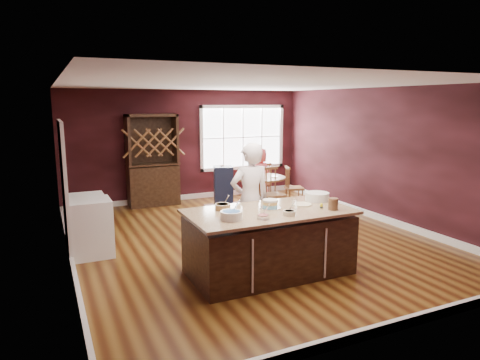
% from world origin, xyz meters
% --- Properties ---
extents(room_shell, '(7.00, 7.00, 7.00)m').
position_xyz_m(room_shell, '(0.00, 0.00, 1.35)').
color(room_shell, brown).
rests_on(room_shell, ground).
extents(window, '(2.36, 0.10, 1.66)m').
position_xyz_m(window, '(1.50, 3.47, 1.50)').
color(window, white).
rests_on(window, room_shell).
extents(doorway, '(0.08, 1.26, 2.13)m').
position_xyz_m(doorway, '(-2.97, 0.60, 1.02)').
color(doorway, white).
rests_on(doorway, room_shell).
extents(kitchen_island, '(2.30, 1.21, 0.92)m').
position_xyz_m(kitchen_island, '(-0.43, -1.52, 0.44)').
color(kitchen_island, '#422C1B').
rests_on(kitchen_island, ground).
extents(dining_table, '(1.14, 1.14, 0.75)m').
position_xyz_m(dining_table, '(1.15, 1.81, 0.53)').
color(dining_table, '#935C38').
rests_on(dining_table, ground).
extents(baker, '(0.66, 0.44, 1.80)m').
position_xyz_m(baker, '(-0.37, -0.78, 0.90)').
color(baker, silver).
rests_on(baker, ground).
extents(layer_cake, '(0.30, 0.30, 0.12)m').
position_xyz_m(layer_cake, '(-0.36, -1.42, 0.98)').
color(layer_cake, silver).
rests_on(layer_cake, kitchen_island).
extents(bowl_blue, '(0.29, 0.29, 0.11)m').
position_xyz_m(bowl_blue, '(-1.10, -1.73, 0.97)').
color(bowl_blue, white).
rests_on(bowl_blue, kitchen_island).
extents(bowl_yellow, '(0.22, 0.22, 0.08)m').
position_xyz_m(bowl_yellow, '(-1.01, -1.21, 0.96)').
color(bowl_yellow, '#967648').
rests_on(bowl_yellow, kitchen_island).
extents(bowl_pink, '(0.16, 0.16, 0.06)m').
position_xyz_m(bowl_pink, '(-0.72, -1.88, 0.95)').
color(bowl_pink, silver).
rests_on(bowl_pink, kitchen_island).
extents(bowl_olive, '(0.17, 0.17, 0.06)m').
position_xyz_m(bowl_olive, '(-0.32, -1.86, 0.95)').
color(bowl_olive, beige).
rests_on(bowl_olive, kitchen_island).
extents(drinking_glass, '(0.07, 0.07, 0.14)m').
position_xyz_m(drinking_glass, '(-0.07, -1.59, 0.99)').
color(drinking_glass, white).
rests_on(drinking_glass, kitchen_island).
extents(dinner_plate, '(0.28, 0.28, 0.02)m').
position_xyz_m(dinner_plate, '(0.15, -1.44, 0.93)').
color(dinner_plate, beige).
rests_on(dinner_plate, kitchen_island).
extents(white_tub, '(0.36, 0.36, 0.12)m').
position_xyz_m(white_tub, '(0.52, -1.30, 0.98)').
color(white_tub, white).
rests_on(white_tub, kitchen_island).
extents(stoneware_crock, '(0.14, 0.14, 0.16)m').
position_xyz_m(stoneware_crock, '(0.39, -1.86, 1.00)').
color(stoneware_crock, '#443623').
rests_on(stoneware_crock, kitchen_island).
extents(toy_figurine, '(0.05, 0.05, 0.08)m').
position_xyz_m(toy_figurine, '(0.29, -1.73, 0.96)').
color(toy_figurine, yellow).
rests_on(toy_figurine, kitchen_island).
extents(rug, '(2.37, 1.91, 0.01)m').
position_xyz_m(rug, '(1.15, 1.81, 0.01)').
color(rug, brown).
rests_on(rug, ground).
extents(chair_east, '(0.48, 0.49, 0.95)m').
position_xyz_m(chair_east, '(2.02, 1.73, 0.48)').
color(chair_east, brown).
rests_on(chair_east, ground).
extents(chair_south, '(0.46, 0.44, 1.07)m').
position_xyz_m(chair_south, '(1.07, 1.07, 0.53)').
color(chair_south, brown).
rests_on(chair_south, ground).
extents(chair_north, '(0.49, 0.47, 0.96)m').
position_xyz_m(chair_north, '(1.55, 2.57, 0.48)').
color(chair_north, '#936028').
rests_on(chair_north, ground).
extents(seated_woman, '(0.72, 0.53, 1.35)m').
position_xyz_m(seated_woman, '(1.40, 2.34, 0.67)').
color(seated_woman, '#F35A5F').
rests_on(seated_woman, ground).
extents(high_chair, '(0.52, 0.52, 1.03)m').
position_xyz_m(high_chair, '(0.41, 2.18, 0.51)').
color(high_chair, black).
rests_on(high_chair, ground).
extents(toddler, '(0.18, 0.14, 0.26)m').
position_xyz_m(toddler, '(0.40, 2.16, 0.81)').
color(toddler, '#8CA5BF').
rests_on(toddler, high_chair).
extents(table_plate, '(0.19, 0.19, 0.01)m').
position_xyz_m(table_plate, '(1.43, 1.66, 0.76)').
color(table_plate, beige).
rests_on(table_plate, dining_table).
extents(table_cup, '(0.12, 0.12, 0.10)m').
position_xyz_m(table_cup, '(0.96, 1.99, 0.80)').
color(table_cup, white).
rests_on(table_cup, dining_table).
extents(hutch, '(1.17, 0.49, 2.14)m').
position_xyz_m(hutch, '(-0.94, 3.22, 1.07)').
color(hutch, black).
rests_on(hutch, ground).
extents(washer, '(0.63, 0.61, 0.91)m').
position_xyz_m(washer, '(-2.64, 0.28, 0.45)').
color(washer, silver).
rests_on(washer, ground).
extents(dryer, '(0.59, 0.57, 0.86)m').
position_xyz_m(dryer, '(-2.64, 0.92, 0.43)').
color(dryer, white).
rests_on(dryer, ground).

